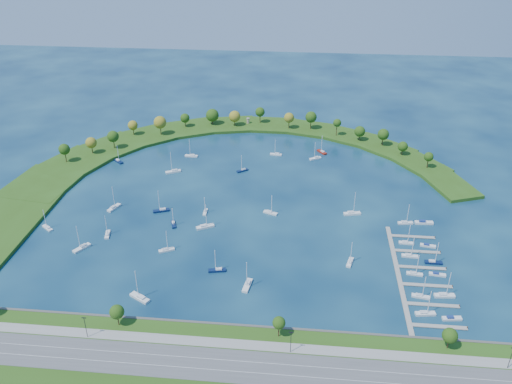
# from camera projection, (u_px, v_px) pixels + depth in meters

# --- Properties ---
(ground) EXTENTS (700.00, 700.00, 0.00)m
(ground) POSITION_uv_depth(u_px,v_px,m) (247.00, 202.00, 303.41)
(ground) COLOR #071D3C
(ground) RESTS_ON ground
(south_shoreline) EXTENTS (420.00, 43.10, 11.60)m
(south_shoreline) POSITION_uv_depth(u_px,v_px,m) (209.00, 363.00, 195.93)
(south_shoreline) COLOR #2C4C14
(south_shoreline) RESTS_ON ground
(breakwater) EXTENTS (286.74, 247.64, 2.00)m
(breakwater) POSITION_uv_depth(u_px,v_px,m) (186.00, 161.00, 349.32)
(breakwater) COLOR #2C4C14
(breakwater) RESTS_ON ground
(breakwater_trees) EXTENTS (241.72, 89.62, 14.19)m
(breakwater_trees) POSITION_uv_depth(u_px,v_px,m) (235.00, 126.00, 379.46)
(breakwater_trees) COLOR #382314
(breakwater_trees) RESTS_ON breakwater
(harbor_tower) EXTENTS (2.60, 2.60, 4.19)m
(harbor_tower) POSITION_uv_depth(u_px,v_px,m) (248.00, 121.00, 404.95)
(harbor_tower) COLOR gray
(harbor_tower) RESTS_ON breakwater
(dock_system) EXTENTS (24.28, 82.00, 1.60)m
(dock_system) POSITION_uv_depth(u_px,v_px,m) (414.00, 276.00, 242.82)
(dock_system) COLOR gray
(dock_system) RESTS_ON ground
(moored_boat_0) EXTENTS (9.80, 4.76, 13.89)m
(moored_boat_0) POSITION_uv_depth(u_px,v_px,m) (352.00, 213.00, 290.66)
(moored_boat_0) COLOR silver
(moored_boat_0) RESTS_ON ground
(moored_boat_1) EXTENTS (4.26, 8.21, 11.63)m
(moored_boat_1) POSITION_uv_depth(u_px,v_px,m) (350.00, 262.00, 251.27)
(moored_boat_1) COLOR silver
(moored_boat_1) RESTS_ON ground
(moored_boat_2) EXTENTS (7.38, 9.28, 13.81)m
(moored_boat_2) POSITION_uv_depth(u_px,v_px,m) (82.00, 247.00, 261.69)
(moored_boat_2) COLOR silver
(moored_boat_2) RESTS_ON ground
(moored_boat_3) EXTENTS (7.55, 6.47, 11.49)m
(moored_boat_3) POSITION_uv_depth(u_px,v_px,m) (47.00, 227.00, 277.82)
(moored_boat_3) COLOR silver
(moored_boat_3) RESTS_ON ground
(moored_boat_4) EXTENTS (8.03, 5.41, 11.56)m
(moored_boat_4) POSITION_uv_depth(u_px,v_px,m) (166.00, 249.00, 260.21)
(moored_boat_4) COLOR silver
(moored_boat_4) RESTS_ON ground
(moored_boat_5) EXTENTS (4.08, 9.80, 13.97)m
(moored_boat_5) POSITION_uv_depth(u_px,v_px,m) (247.00, 285.00, 236.11)
(moored_boat_5) COLOR silver
(moored_boat_5) RESTS_ON ground
(moored_boat_6) EXTENTS (9.78, 6.82, 14.14)m
(moored_boat_6) POSITION_uv_depth(u_px,v_px,m) (205.00, 226.00, 278.74)
(moored_boat_6) COLOR silver
(moored_boat_6) RESTS_ON ground
(moored_boat_7) EXTENTS (8.31, 5.01, 11.82)m
(moored_boat_7) POSITION_uv_depth(u_px,v_px,m) (270.00, 212.00, 291.50)
(moored_boat_7) COLOR silver
(moored_boat_7) RESTS_ON ground
(moored_boat_8) EXTENTS (10.08, 7.55, 14.77)m
(moored_boat_8) POSITION_uv_depth(u_px,v_px,m) (140.00, 297.00, 228.59)
(moored_boat_8) COLOR silver
(moored_boat_8) RESTS_ON ground
(moored_boat_9) EXTENTS (8.76, 2.65, 12.80)m
(moored_boat_9) POSITION_uv_depth(u_px,v_px,m) (191.00, 155.00, 356.82)
(moored_boat_9) COLOR silver
(moored_boat_9) RESTS_ON ground
(moored_boat_10) EXTENTS (8.18, 3.13, 11.72)m
(moored_boat_10) POSITION_uv_depth(u_px,v_px,m) (276.00, 154.00, 359.09)
(moored_boat_10) COLOR silver
(moored_boat_10) RESTS_ON ground
(moored_boat_11) EXTENTS (2.07, 6.97, 10.20)m
(moored_boat_11) POSITION_uv_depth(u_px,v_px,m) (205.00, 211.00, 292.27)
(moored_boat_11) COLOR silver
(moored_boat_11) RESTS_ON ground
(moored_boat_12) EXTENTS (10.03, 6.84, 14.46)m
(moored_boat_12) POSITION_uv_depth(u_px,v_px,m) (173.00, 171.00, 335.88)
(moored_boat_12) COLOR silver
(moored_boat_12) RESTS_ON ground
(moored_boat_13) EXTENTS (7.81, 7.13, 12.17)m
(moored_boat_13) POSITION_uv_depth(u_px,v_px,m) (118.00, 161.00, 349.35)
(moored_boat_13) COLOR #0A1940
(moored_boat_13) RESTS_ON ground
(moored_boat_14) EXTENTS (3.89, 8.09, 11.47)m
(moored_boat_14) POSITION_uv_depth(u_px,v_px,m) (107.00, 234.00, 272.37)
(moored_boat_14) COLOR silver
(moored_boat_14) RESTS_ON ground
(moored_boat_15) EXTENTS (8.56, 3.77, 12.17)m
(moored_boat_15) POSITION_uv_depth(u_px,v_px,m) (217.00, 270.00, 245.86)
(moored_boat_15) COLOR #0A1940
(moored_boat_15) RESTS_ON ground
(moored_boat_16) EXTENTS (7.46, 6.37, 11.34)m
(moored_boat_16) POSITION_uv_depth(u_px,v_px,m) (243.00, 170.00, 337.52)
(moored_boat_16) COLOR #0A1940
(moored_boat_16) RESTS_ON ground
(moored_boat_17) EXTENTS (5.91, 9.57, 13.64)m
(moored_boat_17) POSITION_uv_depth(u_px,v_px,m) (114.00, 207.00, 296.16)
(moored_boat_17) COLOR silver
(moored_boat_17) RESTS_ON ground
(moored_boat_18) EXTENTS (4.40, 7.69, 10.90)m
(moored_boat_18) POSITION_uv_depth(u_px,v_px,m) (173.00, 224.00, 281.17)
(moored_boat_18) COLOR #0A1940
(moored_boat_18) RESTS_ON ground
(moored_boat_19) EXTENTS (8.39, 6.16, 12.25)m
(moored_boat_19) POSITION_uv_depth(u_px,v_px,m) (315.00, 158.00, 353.48)
(moored_boat_19) COLOR silver
(moored_boat_19) RESTS_ON ground
(moored_boat_20) EXTENTS (7.09, 8.15, 12.46)m
(moored_boat_20) POSITION_uv_depth(u_px,v_px,m) (322.00, 152.00, 362.37)
(moored_boat_20) COLOR maroon
(moored_boat_20) RESTS_ON ground
(moored_boat_21) EXTENTS (9.40, 5.59, 13.36)m
(moored_boat_21) POSITION_uv_depth(u_px,v_px,m) (161.00, 210.00, 293.49)
(moored_boat_21) COLOR #0A1940
(moored_boat_21) RESTS_ON ground
(docked_boat_0) EXTENTS (8.77, 3.54, 12.53)m
(docked_boat_0) POSITION_uv_depth(u_px,v_px,m) (425.00, 313.00, 219.92)
(docked_boat_0) COLOR silver
(docked_boat_0) RESTS_ON ground
(docked_boat_1) EXTENTS (8.29, 3.23, 1.65)m
(docked_boat_1) POSITION_uv_depth(u_px,v_px,m) (452.00, 318.00, 217.54)
(docked_boat_1) COLOR silver
(docked_boat_1) RESTS_ON ground
(docked_boat_2) EXTENTS (8.05, 3.49, 11.45)m
(docked_boat_2) POSITION_uv_depth(u_px,v_px,m) (421.00, 296.00, 229.59)
(docked_boat_2) COLOR silver
(docked_boat_2) RESTS_ON ground
(docked_boat_3) EXTENTS (9.19, 3.36, 13.22)m
(docked_boat_3) POSITION_uv_depth(u_px,v_px,m) (444.00, 295.00, 229.98)
(docked_boat_3) COLOR silver
(docked_boat_3) RESTS_ON ground
(docked_boat_4) EXTENTS (7.69, 3.01, 11.00)m
(docked_boat_4) POSITION_uv_depth(u_px,v_px,m) (415.00, 273.00, 243.59)
(docked_boat_4) COLOR silver
(docked_boat_4) RESTS_ON ground
(docked_boat_5) EXTENTS (7.82, 3.02, 1.56)m
(docked_boat_5) POSITION_uv_depth(u_px,v_px,m) (437.00, 274.00, 243.31)
(docked_boat_5) COLOR silver
(docked_boat_5) RESTS_ON ground
(docked_boat_6) EXTENTS (8.07, 2.72, 11.69)m
(docked_boat_6) POSITION_uv_depth(u_px,v_px,m) (410.00, 255.00, 255.85)
(docked_boat_6) COLOR silver
(docked_boat_6) RESTS_ON ground
(docked_boat_7) EXTENTS (8.30, 2.53, 12.12)m
(docked_boat_7) POSITION_uv_depth(u_px,v_px,m) (433.00, 262.00, 251.26)
(docked_boat_7) COLOR #0A1940
(docked_boat_7) RESTS_ON ground
(docked_boat_8) EXTENTS (7.58, 2.47, 11.00)m
(docked_boat_8) POSITION_uv_depth(u_px,v_px,m) (406.00, 242.00, 265.75)
(docked_boat_8) COLOR silver
(docked_boat_8) RESTS_ON ground
(docked_boat_9) EXTENTS (7.94, 3.40, 1.57)m
(docked_boat_9) POSITION_uv_depth(u_px,v_px,m) (428.00, 246.00, 263.74)
(docked_boat_9) COLOR silver
(docked_boat_9) RESTS_ON ground
(docked_boat_10) EXTENTS (8.35, 3.48, 11.91)m
(docked_boat_10) POSITION_uv_depth(u_px,v_px,m) (405.00, 222.00, 282.26)
(docked_boat_10) COLOR silver
(docked_boat_10) RESTS_ON ground
(docked_boat_11) EXTENTS (9.85, 3.20, 1.99)m
(docked_boat_11) POSITION_uv_depth(u_px,v_px,m) (424.00, 222.00, 282.47)
(docked_boat_11) COLOR silver
(docked_boat_11) RESTS_ON ground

